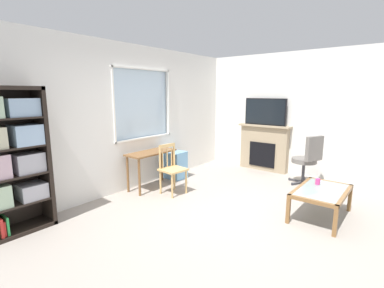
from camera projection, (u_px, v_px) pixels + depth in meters
The scene contains 12 objects.
ground at pixel (232, 217), 4.15m from camera, with size 6.57×5.48×0.02m, color #9E9389.
wall_back_with_window at pixel (131, 119), 5.25m from camera, with size 5.57×0.15×2.70m.
wall_right at pixel (300, 114), 6.09m from camera, with size 0.12×4.68×2.70m, color white.
bookshelf at pixel (7, 158), 3.48m from camera, with size 0.90×0.38×1.90m.
desk_under_window at pixel (151, 158), 5.31m from camera, with size 0.99×0.42×0.71m.
wooden_chair at pixel (172, 169), 5.03m from camera, with size 0.46×0.44×0.90m.
plastic_drawer_unit at pixel (175, 165), 5.97m from camera, with size 0.35×0.40×0.58m, color #72ADDB.
fireplace at pixel (264, 147), 6.56m from camera, with size 0.26×1.23×1.08m.
tv at pixel (265, 112), 6.40m from camera, with size 0.06×0.98×0.61m.
office_chair at pixel (308, 158), 5.48m from camera, with size 0.59×0.62×1.00m.
coffee_table at pixel (322, 193), 4.06m from camera, with size 1.06×0.65×0.43m.
sippy_cup at pixel (318, 181), 4.27m from camera, with size 0.07×0.07×0.09m, color #DB3D84.
Camera 1 is at (-3.41, -1.94, 1.82)m, focal length 25.95 mm.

